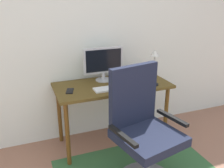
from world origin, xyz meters
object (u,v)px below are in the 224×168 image
desk (112,91)px  office_chair (143,137)px  monitor (103,62)px  desk_lamp (155,62)px  cell_phone (70,91)px  computer_mouse (138,83)px  coffee_cup (136,74)px  keyboard (114,88)px

desk → office_chair: 0.73m
monitor → desk_lamp: size_ratio=1.17×
monitor → cell_phone: size_ratio=3.20×
desk → office_chair: office_chair is taller
monitor → cell_phone: 0.52m
desk → computer_mouse: 0.30m
computer_mouse → coffee_cup: 0.24m
coffee_cup → computer_mouse: bearing=-110.2°
coffee_cup → cell_phone: (-0.82, -0.16, -0.04)m
coffee_cup → office_chair: office_chair is taller
desk_lamp → cell_phone: bearing=171.2°
desk → cell_phone: size_ratio=8.91×
monitor → keyboard: (0.02, -0.29, -0.21)m
monitor → desk_lamp: desk_lamp is taller
computer_mouse → cell_phone: 0.74m
coffee_cup → desk_lamp: size_ratio=0.25×
monitor → computer_mouse: size_ratio=4.31×
office_chair → monitor: bearing=82.2°
cell_phone → office_chair: 0.87m
coffee_cup → desk_lamp: bearing=-78.4°
keyboard → coffee_cup: (0.38, 0.25, 0.04)m
computer_mouse → office_chair: bearing=-112.2°
coffee_cup → cell_phone: bearing=-169.0°
desk → monitor: monitor is taller
computer_mouse → office_chair: office_chair is taller
office_chair → computer_mouse: bearing=55.5°
desk → keyboard: keyboard is taller
coffee_cup → desk: bearing=-161.5°
computer_mouse → office_chair: 0.70m
desk → keyboard: 0.17m
office_chair → desk_lamp: bearing=41.3°
keyboard → cell_phone: (-0.45, 0.09, -0.00)m
keyboard → computer_mouse: 0.29m
desk → desk_lamp: size_ratio=3.26×
monitor → desk_lamp: (0.45, -0.33, 0.04)m
monitor → desk_lamp: bearing=-36.3°
coffee_cup → keyboard: bearing=-146.3°
desk → office_chair: (0.02, -0.71, -0.17)m
monitor → keyboard: monitor is taller
desk → computer_mouse: size_ratio=12.00×
monitor → cell_phone: monitor is taller
keyboard → coffee_cup: coffee_cup is taller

